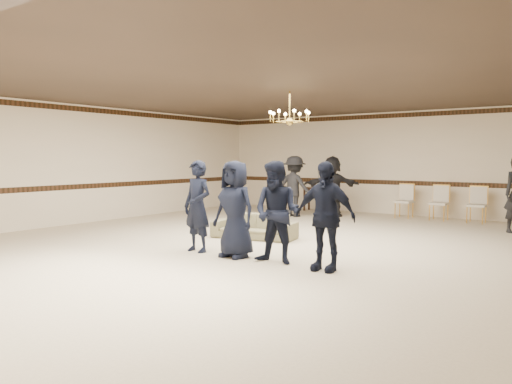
% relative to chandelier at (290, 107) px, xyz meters
% --- Properties ---
extents(room, '(12.01, 14.01, 3.21)m').
position_rel_chandelier_xyz_m(room, '(0.00, -1.00, -1.28)').
color(room, beige).
rests_on(room, ground).
extents(chair_rail, '(12.00, 0.02, 0.14)m').
position_rel_chandelier_xyz_m(chair_rail, '(0.00, 5.99, -1.88)').
color(chair_rail, '#391F11').
rests_on(chair_rail, wall_back).
extents(crown_molding, '(12.00, 0.02, 0.14)m').
position_rel_chandelier_xyz_m(crown_molding, '(0.00, 5.99, 0.21)').
color(crown_molding, '#391F11').
rests_on(crown_molding, wall_back).
extents(chandelier, '(0.94, 0.94, 0.89)m').
position_rel_chandelier_xyz_m(chandelier, '(0.00, 0.00, 0.00)').
color(chandelier, '#B49139').
rests_on(chandelier, ceiling).
extents(boy_a, '(0.66, 0.46, 1.73)m').
position_rel_chandelier_xyz_m(boy_a, '(-0.66, -2.22, -2.01)').
color(boy_a, black).
rests_on(boy_a, floor).
extents(boy_b, '(0.87, 0.59, 1.73)m').
position_rel_chandelier_xyz_m(boy_b, '(0.24, -2.22, -2.01)').
color(boy_b, black).
rests_on(boy_b, floor).
extents(boy_c, '(0.90, 0.73, 1.73)m').
position_rel_chandelier_xyz_m(boy_c, '(1.14, -2.22, -2.01)').
color(boy_c, black).
rests_on(boy_c, floor).
extents(boy_d, '(1.03, 0.47, 1.73)m').
position_rel_chandelier_xyz_m(boy_d, '(2.04, -2.22, -2.01)').
color(boy_d, black).
rests_on(boy_d, floor).
extents(settee, '(1.95, 1.06, 0.54)m').
position_rel_chandelier_xyz_m(settee, '(-0.70, -0.33, -2.61)').
color(settee, '#716D4B').
rests_on(settee, floor).
extents(adult_left, '(1.22, 0.75, 1.83)m').
position_rel_chandelier_xyz_m(adult_left, '(-2.11, 3.68, -1.96)').
color(adult_left, black).
rests_on(adult_left, floor).
extents(adult_mid, '(1.69, 1.42, 1.83)m').
position_rel_chandelier_xyz_m(adult_mid, '(-1.21, 4.38, -1.96)').
color(adult_mid, black).
rests_on(adult_mid, floor).
extents(banquet_chair_left, '(0.51, 0.51, 0.99)m').
position_rel_chandelier_xyz_m(banquet_chair_left, '(0.70, 5.27, -2.38)').
color(banquet_chair_left, beige).
rests_on(banquet_chair_left, floor).
extents(banquet_chair_mid, '(0.48, 0.48, 0.99)m').
position_rel_chandelier_xyz_m(banquet_chair_mid, '(1.70, 5.27, -2.38)').
color(banquet_chair_mid, beige).
rests_on(banquet_chair_mid, floor).
extents(banquet_chair_right, '(0.50, 0.50, 0.99)m').
position_rel_chandelier_xyz_m(banquet_chair_right, '(2.70, 5.27, -2.38)').
color(banquet_chair_right, beige).
rests_on(banquet_chair_right, floor).
extents(console_table, '(0.95, 0.42, 0.79)m').
position_rel_chandelier_xyz_m(console_table, '(-2.30, 5.47, -2.48)').
color(console_table, black).
rests_on(console_table, floor).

